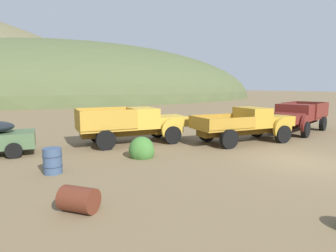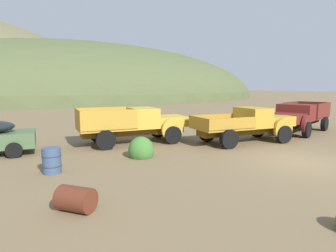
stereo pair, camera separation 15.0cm
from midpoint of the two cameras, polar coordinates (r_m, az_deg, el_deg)
ground_plane at (r=12.97m, az=24.93°, el=-6.49°), size 300.00×300.00×0.00m
hill_distant at (r=70.68m, az=-16.24°, el=5.13°), size 95.06×55.81×25.61m
truck_faded_yellow at (r=15.67m, az=-5.19°, el=0.37°), size 6.04×3.10×1.91m
truck_mustard at (r=16.50m, az=16.39°, el=0.37°), size 6.00×3.07×1.89m
truck_oxblood at (r=20.73m, az=24.33°, el=1.60°), size 6.44×3.69×1.91m
oil_drum_tipped at (r=7.61m, az=-17.22°, el=-13.62°), size 1.03×1.09×0.63m
oil_drum_spare at (r=11.01m, az=-21.64°, el=-6.35°), size 0.68×0.68×0.91m
bush_between_trucks at (r=12.52m, az=-4.88°, el=-4.84°), size 1.12×1.07×1.17m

